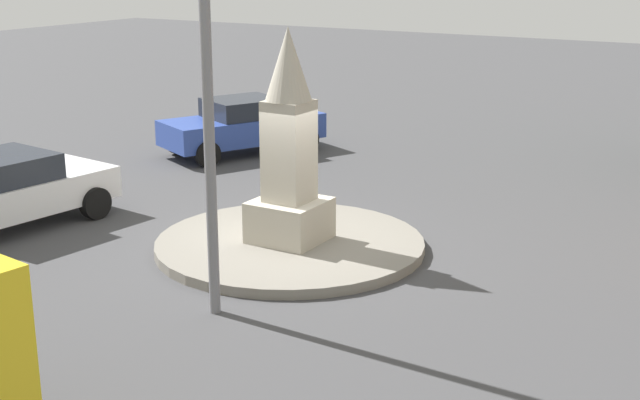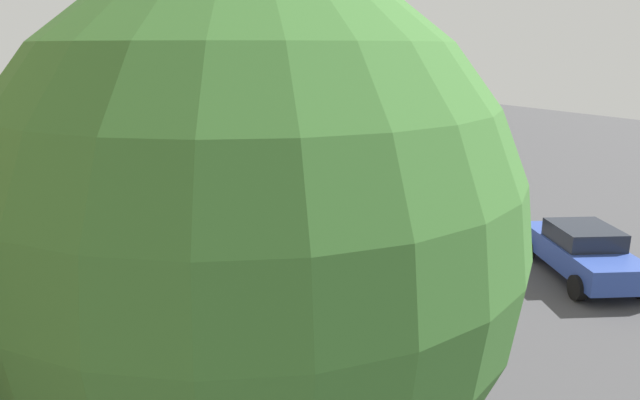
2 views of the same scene
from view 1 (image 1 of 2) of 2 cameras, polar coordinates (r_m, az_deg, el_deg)
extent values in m
plane|color=#424244|center=(15.57, -1.97, -3.21)|extent=(80.00, 80.00, 0.00)
cylinder|color=gray|center=(15.54, -1.98, -2.91)|extent=(4.78, 4.78, 0.17)
cube|color=#B2AA99|center=(15.40, -1.99, -1.32)|extent=(1.20, 1.20, 0.73)
cube|color=#B2AA99|center=(15.07, -2.04, 3.21)|extent=(0.73, 0.73, 1.77)
cone|color=#B2AA99|center=(14.81, -2.10, 8.90)|extent=(0.80, 0.80, 1.25)
cylinder|color=slate|center=(12.05, -7.46, 9.59)|extent=(0.16, 0.16, 7.61)
cube|color=#2D479E|center=(22.86, -5.08, 4.65)|extent=(4.48, 3.26, 0.64)
cube|color=#1E232D|center=(22.76, -5.11, 6.04)|extent=(2.24, 2.12, 0.48)
cylinder|color=black|center=(21.54, -7.36, 3.00)|extent=(0.67, 0.47, 0.64)
cylinder|color=black|center=(23.00, -9.26, 3.76)|extent=(0.67, 0.47, 0.64)
cylinder|color=black|center=(22.97, -0.86, 3.95)|extent=(0.67, 0.47, 0.64)
cylinder|color=black|center=(24.34, -3.02, 4.62)|extent=(0.67, 0.47, 0.64)
cylinder|color=black|center=(17.76, -14.47, -0.20)|extent=(0.66, 0.29, 0.64)
cylinder|color=black|center=(19.17, -17.82, 0.73)|extent=(0.66, 0.29, 0.64)
camera|label=2|loc=(27.72, 32.54, 15.66)|focal=32.46mm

